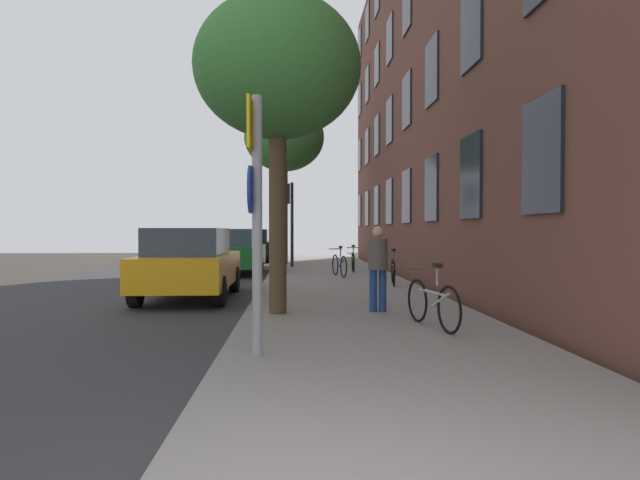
{
  "coord_description": "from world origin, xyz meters",
  "views": [
    {
      "loc": [
        -0.09,
        -2.46,
        1.58
      ],
      "look_at": [
        0.58,
        12.12,
        1.32
      ],
      "focal_mm": 30.43,
      "sensor_mm": 36.0,
      "label": 1
    }
  ],
  "objects_px": {
    "car_2": "(253,245)",
    "tree_far": "(284,138)",
    "bicycle_1": "(393,271)",
    "traffic_light": "(289,209)",
    "bicycle_3": "(353,261)",
    "car_1": "(235,251)",
    "bicycle_0": "(433,302)",
    "bicycle_2": "(339,265)",
    "pedestrian_0": "(378,263)",
    "tree_near": "(278,69)",
    "car_0": "(190,263)",
    "sign_post": "(255,203)"
  },
  "relations": [
    {
      "from": "car_2",
      "to": "tree_far",
      "type": "bearing_deg",
      "value": -65.88
    },
    {
      "from": "tree_far",
      "to": "bicycle_1",
      "type": "height_order",
      "value": "tree_far"
    },
    {
      "from": "traffic_light",
      "to": "tree_far",
      "type": "distance_m",
      "value": 3.67
    },
    {
      "from": "bicycle_3",
      "to": "car_1",
      "type": "xyz_separation_m",
      "value": [
        -4.2,
        0.68,
        0.35
      ]
    },
    {
      "from": "bicycle_0",
      "to": "car_2",
      "type": "bearing_deg",
      "value": 102.24
    },
    {
      "from": "bicycle_2",
      "to": "pedestrian_0",
      "type": "height_order",
      "value": "pedestrian_0"
    },
    {
      "from": "tree_near",
      "to": "bicycle_1",
      "type": "xyz_separation_m",
      "value": [
        2.94,
        4.86,
        -3.91
      ]
    },
    {
      "from": "bicycle_3",
      "to": "car_0",
      "type": "xyz_separation_m",
      "value": [
        -4.44,
        -6.44,
        0.35
      ]
    },
    {
      "from": "sign_post",
      "to": "bicycle_1",
      "type": "height_order",
      "value": "sign_post"
    },
    {
      "from": "pedestrian_0",
      "to": "car_0",
      "type": "height_order",
      "value": "pedestrian_0"
    },
    {
      "from": "pedestrian_0",
      "to": "car_2",
      "type": "distance_m",
      "value": 18.02
    },
    {
      "from": "pedestrian_0",
      "to": "car_1",
      "type": "distance_m",
      "value": 10.59
    },
    {
      "from": "bicycle_1",
      "to": "bicycle_3",
      "type": "height_order",
      "value": "bicycle_1"
    },
    {
      "from": "tree_near",
      "to": "pedestrian_0",
      "type": "xyz_separation_m",
      "value": [
        1.8,
        0.11,
        -3.41
      ]
    },
    {
      "from": "bicycle_0",
      "to": "tree_far",
      "type": "bearing_deg",
      "value": 99.21
    },
    {
      "from": "tree_near",
      "to": "pedestrian_0",
      "type": "relative_size",
      "value": 3.62
    },
    {
      "from": "bicycle_0",
      "to": "bicycle_1",
      "type": "xyz_separation_m",
      "value": [
        0.58,
        6.42,
        -0.0
      ]
    },
    {
      "from": "tree_far",
      "to": "bicycle_1",
      "type": "bearing_deg",
      "value": -71.32
    },
    {
      "from": "tree_near",
      "to": "sign_post",
      "type": "bearing_deg",
      "value": -92.93
    },
    {
      "from": "bicycle_3",
      "to": "pedestrian_0",
      "type": "bearing_deg",
      "value": -93.36
    },
    {
      "from": "sign_post",
      "to": "car_2",
      "type": "xyz_separation_m",
      "value": [
        -1.67,
        20.95,
        -1.06
      ]
    },
    {
      "from": "sign_post",
      "to": "traffic_light",
      "type": "relative_size",
      "value": 0.9
    },
    {
      "from": "traffic_light",
      "to": "tree_far",
      "type": "relative_size",
      "value": 0.48
    },
    {
      "from": "bicycle_0",
      "to": "pedestrian_0",
      "type": "height_order",
      "value": "pedestrian_0"
    },
    {
      "from": "bicycle_2",
      "to": "bicycle_3",
      "type": "relative_size",
      "value": 0.99
    },
    {
      "from": "bicycle_0",
      "to": "bicycle_2",
      "type": "height_order",
      "value": "bicycle_0"
    },
    {
      "from": "bicycle_1",
      "to": "pedestrian_0",
      "type": "height_order",
      "value": "pedestrian_0"
    },
    {
      "from": "pedestrian_0",
      "to": "car_1",
      "type": "bearing_deg",
      "value": 110.19
    },
    {
      "from": "pedestrian_0",
      "to": "traffic_light",
      "type": "bearing_deg",
      "value": 98.13
    },
    {
      "from": "tree_near",
      "to": "car_0",
      "type": "bearing_deg",
      "value": 125.71
    },
    {
      "from": "bicycle_3",
      "to": "car_0",
      "type": "distance_m",
      "value": 7.83
    },
    {
      "from": "bicycle_2",
      "to": "pedestrian_0",
      "type": "bearing_deg",
      "value": -89.28
    },
    {
      "from": "car_0",
      "to": "car_1",
      "type": "height_order",
      "value": "same"
    },
    {
      "from": "tree_far",
      "to": "pedestrian_0",
      "type": "distance_m",
      "value": 14.81
    },
    {
      "from": "bicycle_2",
      "to": "car_1",
      "type": "bearing_deg",
      "value": 144.45
    },
    {
      "from": "traffic_light",
      "to": "bicycle_1",
      "type": "distance_m",
      "value": 8.09
    },
    {
      "from": "pedestrian_0",
      "to": "car_0",
      "type": "xyz_separation_m",
      "value": [
        -3.9,
        2.82,
        -0.16
      ]
    },
    {
      "from": "car_0",
      "to": "tree_far",
      "type": "bearing_deg",
      "value": 80.13
    },
    {
      "from": "pedestrian_0",
      "to": "car_2",
      "type": "xyz_separation_m",
      "value": [
        -3.63,
        17.66,
        -0.16
      ]
    },
    {
      "from": "sign_post",
      "to": "car_2",
      "type": "height_order",
      "value": "sign_post"
    },
    {
      "from": "bicycle_1",
      "to": "car_1",
      "type": "distance_m",
      "value": 7.07
    },
    {
      "from": "bicycle_2",
      "to": "car_0",
      "type": "relative_size",
      "value": 0.39
    },
    {
      "from": "traffic_light",
      "to": "bicycle_0",
      "type": "height_order",
      "value": "traffic_light"
    },
    {
      "from": "bicycle_1",
      "to": "car_2",
      "type": "relative_size",
      "value": 0.39
    },
    {
      "from": "bicycle_3",
      "to": "pedestrian_0",
      "type": "relative_size",
      "value": 1.07
    },
    {
      "from": "bicycle_3",
      "to": "bicycle_1",
      "type": "bearing_deg",
      "value": -82.42
    },
    {
      "from": "tree_near",
      "to": "car_2",
      "type": "relative_size",
      "value": 1.33
    },
    {
      "from": "bicycle_0",
      "to": "bicycle_1",
      "type": "distance_m",
      "value": 6.45
    },
    {
      "from": "car_1",
      "to": "pedestrian_0",
      "type": "bearing_deg",
      "value": -69.81
    },
    {
      "from": "traffic_light",
      "to": "pedestrian_0",
      "type": "relative_size",
      "value": 2.2
    }
  ]
}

